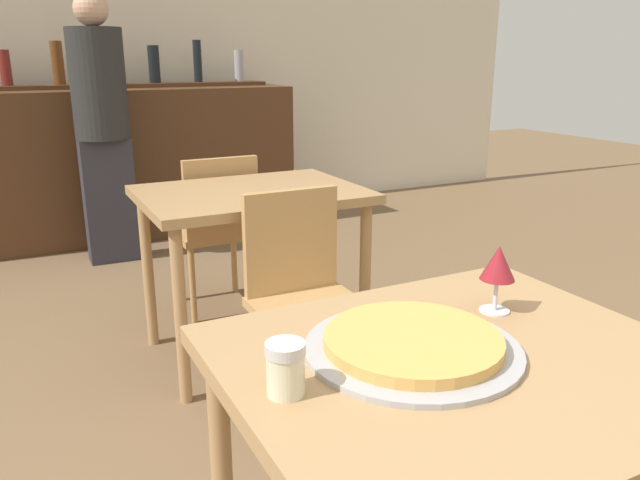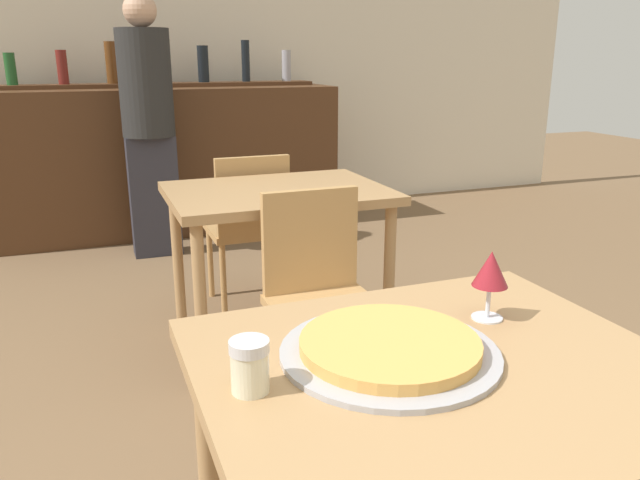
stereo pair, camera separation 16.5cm
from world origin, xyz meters
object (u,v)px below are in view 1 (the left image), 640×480
Objects in this scene: chair_far_side_back at (217,223)px; cheese_shaker at (286,368)px; person_standing at (102,121)px; wine_glass at (498,265)px; chair_far_side_front at (303,288)px; pizza_tray at (413,344)px.

cheese_shaker is (-0.55, -2.14, 0.32)m from chair_far_side_back.
chair_far_side_back is at bearing -73.21° from person_standing.
chair_far_side_front is at bearing 91.91° from wine_glass.
pizza_tray is 0.26× the size of person_standing.
pizza_tray is at bearing -88.24° from person_standing.
chair_far_side_back is 2.23m from cheese_shaker.
chair_far_side_front is at bearing 63.30° from cheese_shaker.
wine_glass is at bearing 11.38° from cheese_shaker.
wine_glass is at bearing -88.09° from chair_far_side_front.
chair_far_side_front is 8.70× the size of cheese_shaker.
pizza_tray is 2.75× the size of wine_glass.
pizza_tray is at bearing -103.63° from chair_far_side_front.
wine_glass is at bearing 90.92° from chair_far_side_back.
chair_far_side_front is 1.94× the size of pizza_tray.
chair_far_side_front is 1.12m from pizza_tray.
pizza_tray is 0.32m from wine_glass.
person_standing is at bearing 99.08° from chair_far_side_front.
chair_far_side_front is 0.50× the size of person_standing.
person_standing is 10.74× the size of wine_glass.
pizza_tray is at bearing 6.61° from cheese_shaker.
chair_far_side_front and chair_far_side_back have the same top height.
chair_far_side_front is 5.34× the size of wine_glass.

